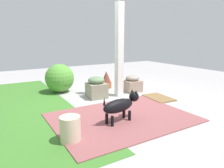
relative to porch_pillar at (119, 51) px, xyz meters
The scene contains 10 objects.
ground_plane 1.17m from the porch_pillar, 141.78° to the left, with size 12.00×12.00×0.00m, color #A9A5A4.
brick_path 1.82m from the porch_pillar, 149.31° to the left, with size 1.80×2.40×0.02m, color #8E4D4F.
porch_pillar is the anchor object (origin of this frame).
stone_planter_nearest 1.04m from the porch_pillar, 72.51° to the right, with size 0.43×0.43×0.44m.
stone_planter_mid 1.02m from the porch_pillar, 75.36° to the left, with size 0.50×0.46×0.51m.
round_shrub 1.73m from the porch_pillar, 46.48° to the left, with size 0.74×0.74×0.74m, color #529737.
terracotta_pot_spiky 1.23m from the porch_pillar, ahead, with size 0.29×0.29×0.48m.
dog 1.82m from the porch_pillar, 148.21° to the left, with size 0.29×0.76×0.52m.
ceramic_urn 2.60m from the porch_pillar, 131.32° to the left, with size 0.28×0.28×0.36m, color beige.
doormat 1.44m from the porch_pillar, 135.98° to the right, with size 0.72×0.47×0.03m, color brown.
Camera 1 is at (-3.80, 2.42, 1.40)m, focal length 33.18 mm.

